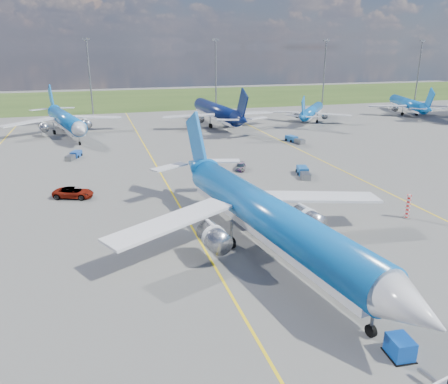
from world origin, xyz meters
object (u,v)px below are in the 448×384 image
object	(u,v)px
uld_container	(400,347)
service_car_c	(241,167)
bg_jet_ene	(406,114)
service_car_b	(73,193)
bg_jet_n	(217,126)
warning_post	(408,206)
baggage_tug_c	(74,155)
baggage_tug_e	(294,140)
main_airliner	(267,253)
bg_jet_ne	(311,121)
baggage_tug_w	(303,172)
bg_jet_nnw	(67,135)

from	to	relation	value
uld_container	service_car_c	xyz separation A→B (m)	(4.84, 48.10, -0.14)
bg_jet_ene	uld_container	world-z (taller)	bg_jet_ene
service_car_b	service_car_c	xyz separation A→B (m)	(27.00, 7.20, -0.19)
bg_jet_n	service_car_c	distance (m)	44.74
warning_post	baggage_tug_c	size ratio (longest dim) A/B	0.59
uld_container	baggage_tug_e	world-z (taller)	uld_container
uld_container	main_airliner	bearing A→B (deg)	104.70
uld_container	service_car_b	size ratio (longest dim) A/B	0.33
baggage_tug_e	bg_jet_ne	bearing A→B (deg)	43.25
main_airliner	service_car_c	xyz separation A→B (m)	(7.61, 31.03, 0.57)
baggage_tug_w	baggage_tug_c	size ratio (longest dim) A/B	1.12
warning_post	uld_container	distance (m)	27.46
bg_jet_ne	bg_jet_nnw	bearing A→B (deg)	39.24
service_car_b	service_car_c	size ratio (longest dim) A/B	1.38
main_airliner	baggage_tug_e	xyz separation A→B (m)	(26.36, 49.48, 0.58)
bg_jet_nnw	main_airliner	world-z (taller)	main_airliner
bg_jet_ne	service_car_c	bearing A→B (deg)	87.84
warning_post	baggage_tug_e	distance (m)	45.72
warning_post	baggage_tug_e	xyz separation A→B (m)	(6.23, 45.28, -0.92)
bg_jet_nnw	baggage_tug_e	world-z (taller)	bg_jet_nnw
bg_jet_ne	baggage_tug_w	xyz separation A→B (m)	(-27.27, -49.94, 0.58)
bg_jet_n	bg_jet_ene	xyz separation A→B (m)	(62.81, 3.20, 0.00)
warning_post	bg_jet_ene	size ratio (longest dim) A/B	0.08
bg_jet_ne	service_car_b	xyz separation A→B (m)	(-62.96, -50.81, 0.76)
bg_jet_n	baggage_tug_e	distance (m)	27.71
bg_jet_ene	baggage_tug_w	world-z (taller)	bg_jet_ene
service_car_b	baggage_tug_e	distance (m)	52.45
main_airliner	service_car_b	bearing A→B (deg)	120.68
baggage_tug_c	baggage_tug_e	xyz separation A→B (m)	(46.33, 1.51, 0.06)
service_car_b	baggage_tug_w	distance (m)	35.70
bg_jet_n	bg_jet_ene	distance (m)	62.89
bg_jet_nnw	main_airliner	size ratio (longest dim) A/B	0.89
uld_container	baggage_tug_c	size ratio (longest dim) A/B	0.35
bg_jet_n	main_airliner	world-z (taller)	main_airliner
warning_post	bg_jet_ne	distance (m)	74.25
bg_jet_n	bg_jet_ene	world-z (taller)	bg_jet_n
bg_jet_ne	uld_container	size ratio (longest dim) A/B	17.41
baggage_tug_w	baggage_tug_c	distance (m)	43.09
bg_jet_ene	service_car_b	world-z (taller)	bg_jet_ene
baggage_tug_w	bg_jet_ene	bearing A→B (deg)	56.98
bg_jet_n	main_airliner	bearing A→B (deg)	75.15
warning_post	bg_jet_n	bearing A→B (deg)	93.62
bg_jet_ne	baggage_tug_w	distance (m)	56.90
bg_jet_ne	bg_jet_n	bearing A→B (deg)	36.53
main_airliner	baggage_tug_c	size ratio (longest dim) A/B	8.73
main_airliner	baggage_tug_e	bearing A→B (deg)	53.49
bg_jet_ne	bg_jet_ene	bearing A→B (deg)	-136.77
bg_jet_nnw	baggage_tug_c	size ratio (longest dim) A/B	7.79
bg_jet_n	bg_jet_ne	bearing A→B (deg)	176.11
baggage_tug_w	service_car_b	bearing A→B (deg)	-162.36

